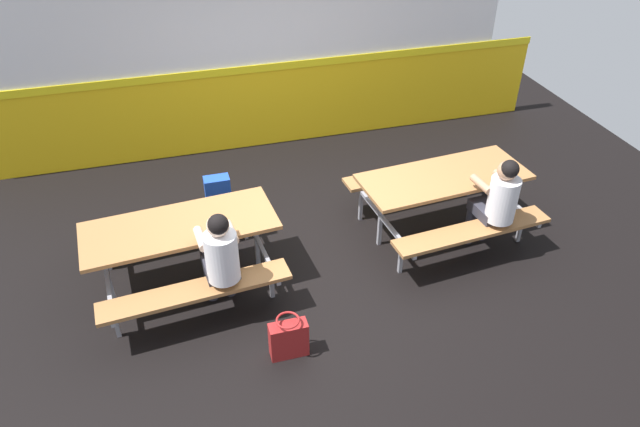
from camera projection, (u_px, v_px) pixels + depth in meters
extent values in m
cube|color=black|center=(318.00, 250.00, 6.48)|extent=(10.00, 10.00, 0.02)
cube|color=yellow|center=(267.00, 107.00, 8.20)|extent=(8.00, 0.12, 1.10)
cube|color=yellow|center=(266.00, 68.00, 7.80)|extent=(8.00, 0.03, 0.10)
cube|color=silver|center=(262.00, 9.00, 7.42)|extent=(6.72, 0.12, 1.40)
cube|color=#9E6B3D|center=(180.00, 226.00, 5.61)|extent=(1.90, 0.91, 0.04)
cube|color=#9E6B3D|center=(196.00, 291.00, 5.30)|extent=(1.77, 0.43, 0.04)
cube|color=#9E6B3D|center=(173.00, 215.00, 6.27)|extent=(1.77, 0.43, 0.04)
cube|color=gray|center=(107.00, 274.00, 5.61)|extent=(0.04, 0.04, 0.70)
cube|color=gray|center=(106.00, 270.00, 5.59)|extent=(0.17, 1.55, 0.04)
cube|color=gray|center=(115.00, 320.00, 5.31)|extent=(0.04, 0.04, 0.41)
cube|color=gray|center=(106.00, 254.00, 6.08)|extent=(0.04, 0.04, 0.41)
cube|color=gray|center=(257.00, 240.00, 6.05)|extent=(0.04, 0.04, 0.70)
cube|color=gray|center=(256.00, 237.00, 6.02)|extent=(0.17, 1.55, 0.04)
cube|color=gray|center=(272.00, 281.00, 5.74)|extent=(0.04, 0.04, 0.41)
cube|color=gray|center=(245.00, 224.00, 6.52)|extent=(0.04, 0.04, 0.41)
cube|color=#9E6B3D|center=(444.00, 177.00, 6.35)|extent=(1.90, 0.91, 0.04)
cube|color=#9E6B3D|center=(473.00, 231.00, 6.04)|extent=(1.77, 0.43, 0.04)
cube|color=#9E6B3D|center=(414.00, 171.00, 7.00)|extent=(1.77, 0.43, 0.04)
cube|color=gray|center=(380.00, 219.00, 6.35)|extent=(0.04, 0.04, 0.70)
cube|color=gray|center=(381.00, 216.00, 6.33)|extent=(0.17, 1.55, 0.04)
cube|color=gray|center=(401.00, 257.00, 6.05)|extent=(0.04, 0.04, 0.41)
cube|color=gray|center=(361.00, 205.00, 6.82)|extent=(0.04, 0.04, 0.41)
cube|color=gray|center=(496.00, 192.00, 6.78)|extent=(0.04, 0.04, 0.70)
cube|color=gray|center=(497.00, 189.00, 6.76)|extent=(0.17, 1.55, 0.04)
cube|color=gray|center=(521.00, 226.00, 6.48)|extent=(0.04, 0.04, 0.41)
cube|color=gray|center=(470.00, 181.00, 7.25)|extent=(0.04, 0.04, 0.41)
cylinder|color=#2D2D38|center=(211.00, 281.00, 5.72)|extent=(0.11, 0.11, 0.45)
cylinder|color=#2D2D38|center=(229.00, 276.00, 5.77)|extent=(0.11, 0.11, 0.45)
cube|color=#2D2D38|center=(220.00, 266.00, 5.46)|extent=(0.33, 0.40, 0.12)
cylinder|color=silver|center=(222.00, 257.00, 5.19)|extent=(0.30, 0.30, 0.48)
cylinder|color=beige|center=(201.00, 239.00, 5.25)|extent=(0.11, 0.31, 0.08)
cylinder|color=beige|center=(231.00, 232.00, 5.33)|extent=(0.11, 0.31, 0.08)
sphere|color=beige|center=(218.00, 226.00, 5.02)|extent=(0.20, 0.20, 0.20)
sphere|color=black|center=(218.00, 224.00, 4.97)|extent=(0.18, 0.18, 0.18)
cylinder|color=#2D2D38|center=(470.00, 225.00, 6.46)|extent=(0.11, 0.11, 0.45)
cylinder|color=#2D2D38|center=(484.00, 222.00, 6.51)|extent=(0.11, 0.11, 0.45)
cube|color=#2D2D38|center=(489.00, 210.00, 6.21)|extent=(0.33, 0.40, 0.12)
cylinder|color=silver|center=(503.00, 199.00, 5.94)|extent=(0.30, 0.30, 0.48)
cylinder|color=#A57A5B|center=(481.00, 184.00, 5.99)|extent=(0.11, 0.31, 0.08)
cylinder|color=#A57A5B|center=(504.00, 179.00, 6.08)|extent=(0.11, 0.31, 0.08)
sphere|color=#A57A5B|center=(507.00, 171.00, 5.76)|extent=(0.20, 0.20, 0.20)
sphere|color=black|center=(510.00, 169.00, 5.72)|extent=(0.18, 0.18, 0.18)
cube|color=#1E47B2|center=(218.00, 194.00, 6.99)|extent=(0.30, 0.18, 0.44)
cube|color=#1E47B2|center=(217.00, 193.00, 7.12)|extent=(0.21, 0.04, 0.19)
cube|color=maroon|center=(289.00, 340.00, 5.15)|extent=(0.34, 0.14, 0.36)
torus|color=maroon|center=(288.00, 320.00, 5.01)|extent=(0.21, 0.21, 0.02)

